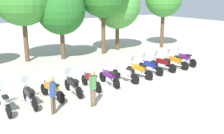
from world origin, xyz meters
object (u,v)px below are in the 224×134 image
at_px(motorcycle_3, 73,85).
at_px(tree_5, 117,6).
at_px(motorcycle_1, 29,95).
at_px(motorcycle_11, 184,59).
at_px(motorcycle_6, 125,74).
at_px(motorcycle_2, 52,90).
at_px(tree_3, 61,11).
at_px(motorcycle_9, 162,64).
at_px(person_0, 53,92).
at_px(motorcycle_10, 175,61).
at_px(motorcycle_7, 139,70).
at_px(motorcycle_8, 150,66).
at_px(motorcycle_0, 4,101).
at_px(person_1, 93,86).
at_px(motorcycle_4, 91,80).
at_px(motorcycle_5, 109,77).

height_order(motorcycle_3, tree_5, tree_5).
relative_size(motorcycle_1, motorcycle_11, 1.00).
bearing_deg(motorcycle_3, motorcycle_6, -85.55).
height_order(motorcycle_2, tree_3, tree_3).
relative_size(motorcycle_1, motorcycle_9, 1.01).
bearing_deg(person_0, motorcycle_6, 81.73).
relative_size(motorcycle_9, motorcycle_10, 1.00).
height_order(motorcycle_7, motorcycle_8, same).
bearing_deg(motorcycle_2, tree_3, -37.88).
distance_m(motorcycle_0, motorcycle_8, 9.86).
bearing_deg(motorcycle_10, motorcycle_9, 77.85).
bearing_deg(motorcycle_1, motorcycle_0, 96.08).
height_order(motorcycle_7, person_1, person_1).
bearing_deg(motorcycle_9, tree_5, -22.13).
bearing_deg(motorcycle_2, motorcycle_4, -94.42).
distance_m(motorcycle_9, tree_3, 9.14).
height_order(motorcycle_2, motorcycle_8, motorcycle_8).
xyz_separation_m(motorcycle_10, person_1, (-8.58, -2.63, 0.55)).
height_order(motorcycle_1, tree_3, tree_3).
xyz_separation_m(motorcycle_0, tree_3, (6.80, 8.16, 3.47)).
xyz_separation_m(motorcycle_6, person_1, (-3.67, -2.25, 0.56)).
relative_size(motorcycle_3, motorcycle_5, 1.00).
xyz_separation_m(motorcycle_4, motorcycle_9, (6.13, 0.39, 0.01)).
height_order(motorcycle_0, motorcycle_8, same).
relative_size(motorcycle_0, motorcycle_5, 1.00).
bearing_deg(person_1, motorcycle_0, -120.86).
distance_m(motorcycle_4, motorcycle_10, 7.37).
xyz_separation_m(motorcycle_4, motorcycle_8, (4.91, 0.36, 0.01)).
distance_m(motorcycle_9, person_0, 9.58).
height_order(motorcycle_1, motorcycle_4, motorcycle_1).
relative_size(motorcycle_5, person_0, 1.24).
height_order(motorcycle_1, motorcycle_11, same).
bearing_deg(motorcycle_3, motorcycle_1, 97.47).
relative_size(tree_3, tree_5, 0.95).
relative_size(motorcycle_10, tree_5, 0.35).
bearing_deg(motorcycle_9, tree_3, 20.64).
height_order(motorcycle_0, motorcycle_6, motorcycle_0).
bearing_deg(tree_3, person_1, -107.23).
xyz_separation_m(motorcycle_7, motorcycle_10, (3.68, 0.26, 0.00)).
bearing_deg(motorcycle_1, motorcycle_10, -84.04).
bearing_deg(person_1, motorcycle_2, -153.70).
height_order(motorcycle_2, motorcycle_7, motorcycle_7).
distance_m(motorcycle_5, person_1, 3.37).
distance_m(motorcycle_0, motorcycle_11, 13.55).
xyz_separation_m(motorcycle_5, motorcycle_11, (7.37, 0.59, 0.00)).
xyz_separation_m(motorcycle_10, motorcycle_11, (1.23, 0.20, 0.00)).
height_order(tree_3, tree_5, tree_5).
distance_m(motorcycle_0, tree_3, 11.17).
height_order(motorcycle_2, motorcycle_9, motorcycle_9).
xyz_separation_m(motorcycle_1, motorcycle_3, (2.46, 0.21, 0.00)).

